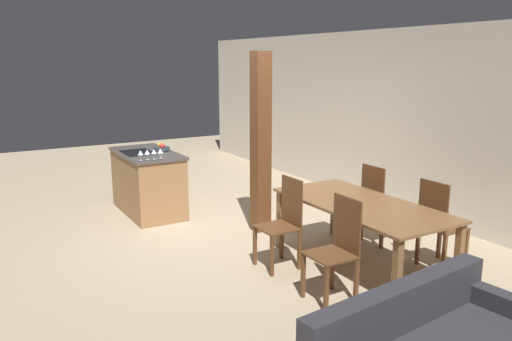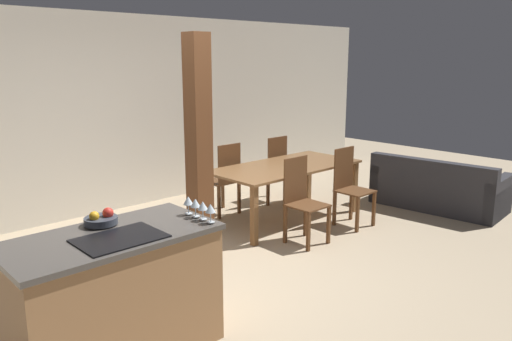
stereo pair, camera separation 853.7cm
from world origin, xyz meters
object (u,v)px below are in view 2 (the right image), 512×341
at_px(wine_glass_middle, 203,206).
at_px(timber_post, 199,150).
at_px(dining_chair_near_left, 302,199).
at_px(dining_chair_far_left, 224,178).
at_px(kitchen_island, 115,296).
at_px(dining_chair_far_right, 272,168).
at_px(wine_glass_far, 195,203).
at_px(dining_chair_near_right, 350,186).
at_px(fruit_bowl, 101,219).
at_px(couch, 438,190).
at_px(wine_glass_near, 210,209).
at_px(dining_table, 285,172).
at_px(wine_glass_end, 188,201).

bearing_deg(wine_glass_middle, timber_post, 54.28).
xyz_separation_m(dining_chair_near_left, dining_chair_far_left, (0.00, 1.41, 0.00)).
bearing_deg(kitchen_island, dining_chair_far_right, 29.57).
bearing_deg(wine_glass_far, dining_chair_near_right, 13.98).
bearing_deg(fruit_bowl, wine_glass_far, -28.47).
relative_size(kitchen_island, fruit_bowl, 6.05).
height_order(wine_glass_middle, dining_chair_far_right, wine_glass_middle).
relative_size(dining_chair_near_right, dining_chair_far_right, 1.00).
height_order(dining_chair_far_left, couch, dining_chair_far_left).
height_order(wine_glass_near, dining_chair_far_left, wine_glass_near).
xyz_separation_m(wine_glass_middle, dining_table, (2.50, 1.53, -0.39)).
xyz_separation_m(kitchen_island, dining_table, (3.14, 1.34, 0.19)).
height_order(dining_table, timber_post, timber_post).
xyz_separation_m(wine_glass_middle, dining_chair_near_left, (2.04, 0.83, -0.52)).
distance_m(dining_table, dining_chair_near_left, 0.85).
bearing_deg(couch, dining_chair_far_left, 47.49).
bearing_deg(timber_post, dining_chair_near_left, -19.38).
bearing_deg(kitchen_island, dining_chair_far_left, 37.23).
bearing_deg(fruit_bowl, dining_table, 19.80).
height_order(kitchen_island, wine_glass_end, wine_glass_end).
bearing_deg(couch, dining_chair_far_right, 34.17).
bearing_deg(fruit_bowl, dining_chair_near_left, 8.81).
relative_size(dining_table, timber_post, 0.86).
bearing_deg(wine_glass_end, kitchen_island, 178.69).
height_order(wine_glass_far, dining_table, wine_glass_far).
bearing_deg(wine_glass_near, couch, 6.37).
height_order(dining_chair_near_left, dining_chair_far_right, same).
height_order(dining_chair_far_right, couch, dining_chair_far_right).
xyz_separation_m(kitchen_island, dining_chair_far_right, (3.60, 2.04, 0.05)).
distance_m(dining_chair_near_right, timber_post, 2.21).
xyz_separation_m(dining_table, dining_chair_near_left, (-0.46, -0.71, -0.14)).
distance_m(wine_glass_middle, dining_chair_near_right, 3.11).
height_order(wine_glass_near, dining_chair_near_left, wine_glass_near).
bearing_deg(timber_post, dining_table, 10.53).
relative_size(kitchen_island, dining_table, 0.71).
bearing_deg(kitchen_island, wine_glass_far, -9.44).
relative_size(kitchen_island, wine_glass_far, 10.31).
height_order(wine_glass_middle, timber_post, timber_post).
xyz_separation_m(wine_glass_near, dining_chair_far_left, (2.04, 2.33, -0.52)).
xyz_separation_m(wine_glass_middle, timber_post, (0.89, 1.23, 0.14)).
distance_m(wine_glass_near, dining_chair_far_right, 3.80).
bearing_deg(timber_post, dining_chair_far_right, 25.94).
relative_size(dining_chair_far_right, timber_post, 0.42).
bearing_deg(couch, dining_chair_near_left, 74.67).
height_order(wine_glass_middle, dining_chair_near_left, wine_glass_middle).
bearing_deg(dining_chair_near_right, dining_chair_near_left, 180.00).
distance_m(wine_glass_near, dining_table, 3.01).
bearing_deg(wine_glass_end, wine_glass_middle, -90.00).
height_order(wine_glass_far, wine_glass_end, same).
bearing_deg(wine_glass_end, timber_post, 49.78).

